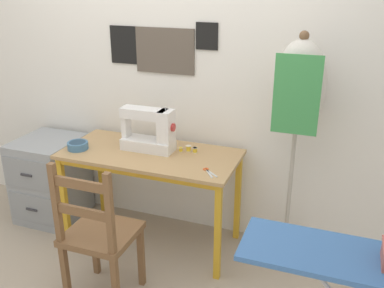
{
  "coord_description": "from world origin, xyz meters",
  "views": [
    {
      "loc": [
        1.23,
        -2.2,
        1.88
      ],
      "look_at": [
        0.32,
        0.26,
        0.84
      ],
      "focal_mm": 40.0,
      "sensor_mm": 36.0,
      "label": 1
    }
  ],
  "objects": [
    {
      "name": "thread_spool_mid_table",
      "position": [
        0.24,
        0.41,
        0.74
      ],
      "size": [
        0.04,
        0.04,
        0.04
      ],
      "color": "yellow",
      "rests_on": "sewing_table"
    },
    {
      "name": "wall_back",
      "position": [
        -0.0,
        0.65,
        1.28
      ],
      "size": [
        10.0,
        0.07,
        2.55
      ],
      "color": "silver",
      "rests_on": "ground_plane"
    },
    {
      "name": "scissors",
      "position": [
        0.48,
        0.14,
        0.72
      ],
      "size": [
        0.12,
        0.13,
        0.01
      ],
      "color": "silver",
      "rests_on": "sewing_table"
    },
    {
      "name": "thread_spool_far_edge",
      "position": [
        0.29,
        0.4,
        0.74
      ],
      "size": [
        0.04,
        0.04,
        0.04
      ],
      "color": "yellow",
      "rests_on": "sewing_table"
    },
    {
      "name": "ground_plane",
      "position": [
        0.0,
        0.0,
        0.0
      ],
      "size": [
        14.0,
        14.0,
        0.0
      ],
      "primitive_type": "plane",
      "color": "tan"
    },
    {
      "name": "fabric_bowl",
      "position": [
        -0.51,
        0.17,
        0.75
      ],
      "size": [
        0.15,
        0.15,
        0.05
      ],
      "color": "teal",
      "rests_on": "sewing_table"
    },
    {
      "name": "dress_form",
      "position": [
        0.96,
        0.46,
        1.15
      ],
      "size": [
        0.33,
        0.32,
        1.57
      ],
      "color": "#846647",
      "rests_on": "ground_plane"
    },
    {
      "name": "sewing_machine",
      "position": [
        -0.01,
        0.34,
        0.86
      ],
      "size": [
        0.39,
        0.15,
        0.33
      ],
      "color": "white",
      "rests_on": "sewing_table"
    },
    {
      "name": "filing_cabinet",
      "position": [
        -0.93,
        0.34,
        0.34
      ],
      "size": [
        0.46,
        0.52,
        0.67
      ],
      "color": "#93999E",
      "rests_on": "ground_plane"
    },
    {
      "name": "thread_spool_near_machine",
      "position": [
        0.19,
        0.38,
        0.74
      ],
      "size": [
        0.03,
        0.03,
        0.03
      ],
      "color": "yellow",
      "rests_on": "sewing_table"
    },
    {
      "name": "sewing_table",
      "position": [
        0.0,
        0.28,
        0.64
      ],
      "size": [
        1.24,
        0.58,
        0.72
      ],
      "color": "tan",
      "rests_on": "ground_plane"
    },
    {
      "name": "wooden_chair",
      "position": [
        -0.02,
        -0.38,
        0.45
      ],
      "size": [
        0.4,
        0.38,
        0.94
      ],
      "color": "brown",
      "rests_on": "ground_plane"
    }
  ]
}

